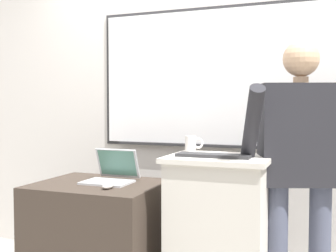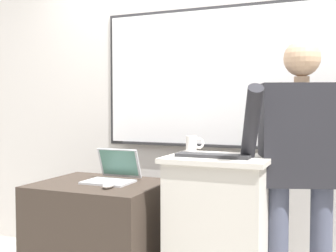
{
  "view_description": "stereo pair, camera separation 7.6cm",
  "coord_description": "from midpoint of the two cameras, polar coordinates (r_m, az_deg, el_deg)",
  "views": [
    {
      "loc": [
        1.1,
        -2.07,
        1.29
      ],
      "look_at": [
        0.18,
        0.35,
        1.17
      ],
      "focal_mm": 45.0,
      "sensor_mm": 36.0,
      "label": 1
    },
    {
      "loc": [
        1.17,
        -2.04,
        1.29
      ],
      "look_at": [
        0.18,
        0.35,
        1.17
      ],
      "focal_mm": 45.0,
      "sensor_mm": 36.0,
      "label": 2
    }
  ],
  "objects": [
    {
      "name": "back_wall",
      "position": [
        3.43,
        3.63,
        3.96
      ],
      "size": [
        6.4,
        0.17,
        2.72
      ],
      "color": "silver",
      "rests_on": "ground_plane"
    },
    {
      "name": "coffee_mug",
      "position": [
        2.8,
        4.1,
        -2.4
      ],
      "size": [
        0.13,
        0.07,
        0.1
      ],
      "color": "silver",
      "rests_on": "lectern_podium"
    },
    {
      "name": "lectern_podium",
      "position": [
        2.66,
        7.7,
        -14.64
      ],
      "size": [
        0.62,
        0.5,
        0.99
      ],
      "color": "beige",
      "rests_on": "ground_plane"
    },
    {
      "name": "laptop",
      "position": [
        2.91,
        -6.62,
        -6.27
      ],
      "size": [
        0.31,
        0.31,
        0.22
      ],
      "color": "#B7BABF",
      "rests_on": "side_desk"
    },
    {
      "name": "computer_mouse_by_laptop",
      "position": [
        2.67,
        -7.29,
        -8.02
      ],
      "size": [
        0.06,
        0.1,
        0.03
      ],
      "color": "silver",
      "rests_on": "side_desk"
    },
    {
      "name": "wireless_keyboard",
      "position": [
        2.5,
        6.97,
        -4.0
      ],
      "size": [
        0.44,
        0.13,
        0.02
      ],
      "color": "#2D2D30",
      "rests_on": "lectern_podium"
    },
    {
      "name": "side_desk",
      "position": [
        2.97,
        -8.44,
        -15.01
      ],
      "size": [
        0.83,
        0.67,
        0.78
      ],
      "color": "#382D26",
      "rests_on": "ground_plane"
    },
    {
      "name": "person_presenter",
      "position": [
        2.65,
        18.29,
        -4.08
      ],
      "size": [
        0.64,
        0.66,
        1.68
      ],
      "rotation": [
        0.0,
        0.0,
        0.34
      ],
      "color": "#474C60",
      "rests_on": "ground_plane"
    }
  ]
}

